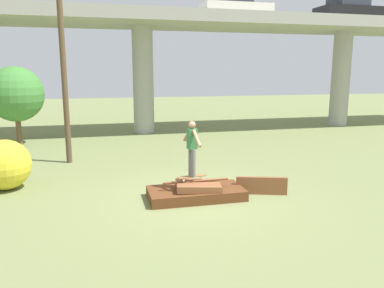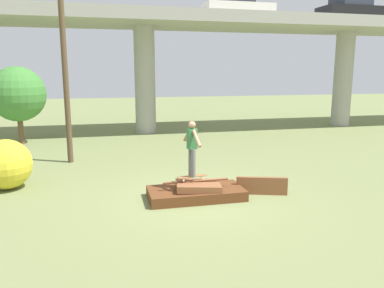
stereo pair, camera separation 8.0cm
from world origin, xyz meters
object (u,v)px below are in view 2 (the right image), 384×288
Objects in this scene: skater at (192,145)px; tree_behind_left at (18,94)px; car_on_overpass_mid at (352,11)px; utility_pole at (63,44)px; car_on_overpass_left at (237,8)px; skateboard at (192,177)px; bush_yellow_flowering at (6,164)px.

tree_behind_left is (-5.87, 9.08, 0.88)m from skater.
car_on_overpass_mid is 0.49× the size of utility_pole.
skater is 13.96m from car_on_overpass_left.
skater is 0.41× the size of tree_behind_left.
utility_pole reaches higher than car_on_overpass_mid.
tree_behind_left is (-2.44, 4.15, -1.93)m from utility_pole.
car_on_overpass_left reaches higher than skateboard.
tree_behind_left reaches higher than skateboard.
utility_pole reaches higher than bush_yellow_flowering.
skateboard is at bearing -138.13° from car_on_overpass_mid.
utility_pole reaches higher than car_on_overpass_left.
skateboard is 0.84m from skater.
utility_pole is 5.74× the size of bush_yellow_flowering.
bush_yellow_flowering is (0.93, -7.07, -1.58)m from tree_behind_left.
skateboard is 7.03m from utility_pole.
car_on_overpass_mid is at bearing 41.87° from skateboard.
car_on_overpass_left is at bearing 64.97° from skater.
car_on_overpass_left is at bearing 176.29° from car_on_overpass_mid.
car_on_overpass_left is 15.44m from bush_yellow_flowering.
skater is 1.02× the size of bush_yellow_flowering.
car_on_overpass_mid is 2.80× the size of bush_yellow_flowering.
tree_behind_left is 7.31m from bush_yellow_flowering.
skater is (-0.00, 0.00, 0.84)m from skateboard.
tree_behind_left is 2.48× the size of bush_yellow_flowering.
bush_yellow_flowering is (-10.38, -9.65, -6.12)m from car_on_overpass_left.
utility_pole is 4.81m from bush_yellow_flowering.
bush_yellow_flowering is at bearing -137.09° from car_on_overpass_left.
bush_yellow_flowering is (-4.94, 2.01, 0.13)m from skateboard.
car_on_overpass_mid is (7.06, -0.46, 0.02)m from car_on_overpass_left.
car_on_overpass_left is (5.44, 11.66, 5.42)m from skater.
skater is at bearing -55.17° from utility_pole.
skater is 10.85m from tree_behind_left.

